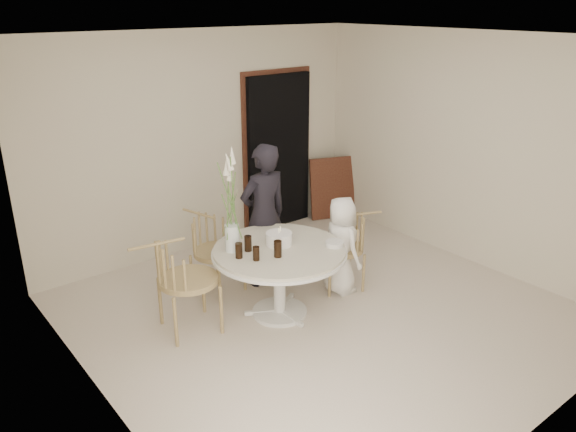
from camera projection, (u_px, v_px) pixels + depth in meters
ground at (321, 312)px, 5.77m from camera, size 4.50×4.50×0.00m
room_shell at (325, 160)px, 5.18m from camera, size 4.50×4.50×4.50m
doorway at (279, 153)px, 7.65m from camera, size 1.00×0.10×2.10m
door_trim at (277, 148)px, 7.66m from camera, size 1.12×0.03×2.22m
table at (279, 259)px, 5.52m from camera, size 1.33×1.33×0.73m
picture_frame at (332, 188)px, 8.16m from camera, size 0.69×0.42×0.88m
chair_far at (208, 241)px, 6.03m from camera, size 0.58×0.60×0.88m
chair_right at (351, 239)px, 6.13m from camera, size 0.61×0.59×0.86m
chair_left at (174, 273)px, 5.19m from camera, size 0.64×0.60×0.98m
girl at (264, 216)px, 6.11m from camera, size 0.60×0.40×1.61m
boy at (341, 245)px, 6.00m from camera, size 0.40×0.56×1.08m
birthday_cake at (279, 239)px, 5.55m from camera, size 0.26×0.26×0.17m
cola_tumbler_a at (256, 254)px, 5.21m from camera, size 0.08×0.08×0.14m
cola_tumbler_b at (278, 249)px, 5.27m from camera, size 0.09×0.09×0.16m
cola_tumbler_c at (239, 251)px, 5.25m from camera, size 0.09×0.09×0.15m
cola_tumbler_d at (248, 243)px, 5.40m from camera, size 0.09×0.09×0.15m
plate_stack at (335, 243)px, 5.53m from camera, size 0.22×0.22×0.05m
flower_vase at (231, 212)px, 5.29m from camera, size 0.14×0.14×1.04m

